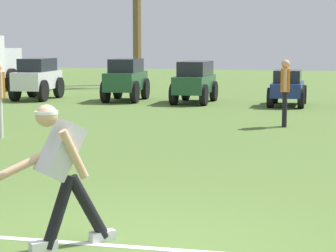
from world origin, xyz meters
The scene contains 10 objects.
ground_plane centered at (0.00, 0.00, 0.00)m, with size 80.00×80.00×0.00m, color #547233.
field_line_paint centered at (0.00, 0.17, 0.00)m, with size 26.31×0.10×0.01m, color white.
frisbee_thrower centered at (-0.51, -0.01, 0.79)m, with size 0.96×0.77×1.39m.
teammate_midfield centered at (0.64, 9.67, 0.94)m, with size 0.22×0.50×1.56m.
parked_car_slot_a centered at (-8.24, 14.75, 0.74)m, with size 1.38×2.43×1.40m.
parked_car_slot_b centered at (-5.15, 15.07, 0.74)m, with size 1.36×2.43×1.40m.
parked_car_slot_c centered at (-2.77, 15.00, 0.72)m, with size 1.19×2.42×1.34m.
parked_car_slot_d centered at (0.22, 14.80, 0.56)m, with size 1.14×2.22×1.10m.
palm_tree_far_left centered at (-7.51, 23.38, 3.55)m, with size 3.16×3.17×6.27m.
palm_tree_left_of_centre centered at (-6.91, 21.53, 3.26)m, with size 3.31×2.99×5.04m.
Camera 1 is at (2.11, -5.62, 1.97)m, focal length 70.00 mm.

